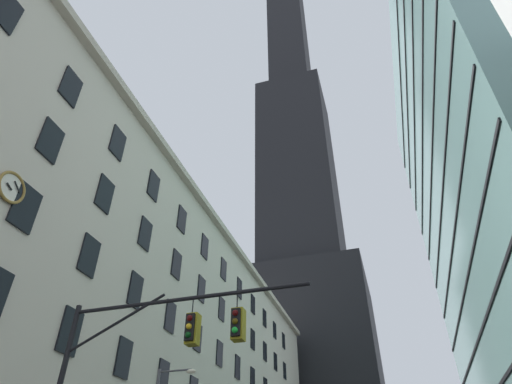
# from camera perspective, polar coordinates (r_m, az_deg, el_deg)

# --- Properties ---
(station_building) EXTENTS (18.53, 68.78, 25.49)m
(station_building) POSITION_cam_1_polar(r_m,az_deg,el_deg) (46.59, -15.68, -20.41)
(station_building) COLOR beige
(station_building) RESTS_ON ground
(dark_skyscraper) EXTENTS (25.97, 25.97, 195.24)m
(dark_skyscraper) POSITION_cam_1_polar(r_m,az_deg,el_deg) (106.70, 5.99, -3.20)
(dark_skyscraper) COLOR black
(dark_skyscraper) RESTS_ON ground
(traffic_signal_mast) EXTENTS (9.01, 0.63, 7.20)m
(traffic_signal_mast) POSITION_cam_1_polar(r_m,az_deg,el_deg) (15.65, -13.16, -20.06)
(traffic_signal_mast) COLOR black
(traffic_signal_mast) RESTS_ON sidewalk_left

